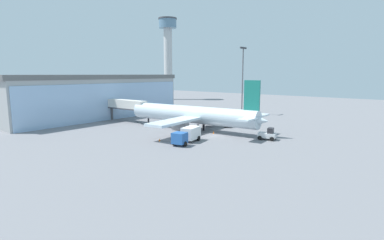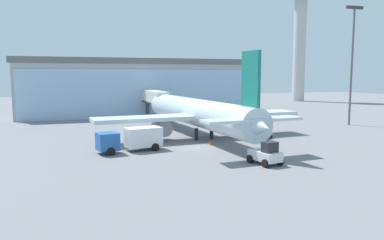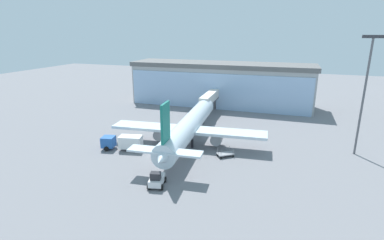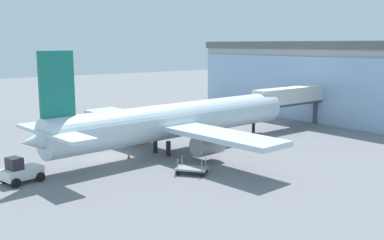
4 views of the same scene
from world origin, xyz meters
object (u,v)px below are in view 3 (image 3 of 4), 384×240
at_px(pushback_tug, 157,180).
at_px(safety_cone_wingtip, 126,138).
at_px(baggage_cart, 225,154).
at_px(safety_cone_nose, 176,153).
at_px(apron_light_mast, 365,87).
at_px(jet_bridge, 210,98).
at_px(airplane, 189,126).
at_px(catering_truck, 123,142).

bearing_deg(pushback_tug, safety_cone_wingtip, 30.13).
xyz_separation_m(pushback_tug, safety_cone_wingtip, (-13.94, 14.81, -0.70)).
bearing_deg(safety_cone_wingtip, baggage_cart, -4.61).
bearing_deg(pushback_tug, safety_cone_nose, -4.76).
bearing_deg(apron_light_mast, jet_bridge, 151.67).
relative_size(airplane, safety_cone_nose, 63.58).
bearing_deg(safety_cone_nose, safety_cone_wingtip, 163.98).
height_order(airplane, pushback_tug, airplane).
height_order(jet_bridge, apron_light_mast, apron_light_mast).
bearing_deg(safety_cone_wingtip, catering_truck, -62.52).
height_order(catering_truck, safety_cone_wingtip, catering_truck).
relative_size(jet_bridge, airplane, 0.42).
xyz_separation_m(apron_light_mast, pushback_tug, (-27.86, -21.76, -10.89)).
xyz_separation_m(jet_bridge, baggage_cart, (9.98, -25.40, -3.83)).
xyz_separation_m(catering_truck, baggage_cart, (18.18, 3.04, -0.97)).
height_order(apron_light_mast, pushback_tug, apron_light_mast).
bearing_deg(safety_cone_nose, jet_bridge, 93.42).
distance_m(apron_light_mast, airplane, 30.78).
height_order(jet_bridge, safety_cone_nose, jet_bridge).
xyz_separation_m(jet_bridge, catering_truck, (-8.20, -28.44, -2.86)).
bearing_deg(jet_bridge, safety_cone_wingtip, 153.31).
height_order(safety_cone_nose, safety_cone_wingtip, same).
relative_size(apron_light_mast, pushback_tug, 5.72).
height_order(jet_bridge, baggage_cart, jet_bridge).
xyz_separation_m(baggage_cart, safety_cone_wingtip, (-20.63, 1.66, -0.23)).
distance_m(airplane, catering_truck, 12.40).
bearing_deg(safety_cone_wingtip, pushback_tug, -46.74).
bearing_deg(airplane, apron_light_mast, -86.26).
xyz_separation_m(baggage_cart, safety_cone_nose, (-8.35, -1.86, -0.23)).
relative_size(baggage_cart, pushback_tug, 0.91).
bearing_deg(safety_cone_nose, airplane, 86.92).
xyz_separation_m(apron_light_mast, safety_cone_nose, (-29.52, -10.47, -11.59)).
bearing_deg(airplane, safety_cone_nose, 171.38).
height_order(pushback_tug, safety_cone_wingtip, pushback_tug).
bearing_deg(apron_light_mast, airplane, -170.71).
relative_size(jet_bridge, safety_cone_wingtip, 26.42).
bearing_deg(baggage_cart, apron_light_mast, 164.19).
distance_m(jet_bridge, catering_truck, 29.74).
relative_size(safety_cone_nose, safety_cone_wingtip, 1.00).
bearing_deg(catering_truck, jet_bridge, -118.22).
distance_m(airplane, safety_cone_nose, 6.51).
bearing_deg(apron_light_mast, catering_truck, -163.51).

